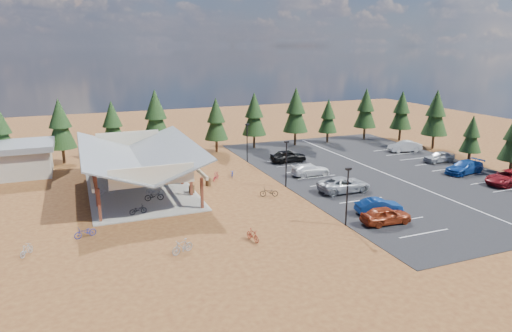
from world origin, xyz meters
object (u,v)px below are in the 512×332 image
(trash_bin_1, at_px, (208,182))
(car_6, at_px, (507,177))
(car_4, at_px, (288,156))
(lamp_post_0, at_px, (347,193))
(outbuilding, at_px, (5,160))
(car_3, at_px, (311,170))
(bike_1, at_px, (106,189))
(bike_0, at_px, (138,210))
(bike_10, at_px, (85,232))
(bike_14, at_px, (232,173))
(bike_15, at_px, (216,176))
(car_1, at_px, (379,206))
(lamp_post_1, at_px, (286,161))
(bike_4, at_px, (154,196))
(trash_bin_0, at_px, (192,190))
(bike_13, at_px, (182,246))
(car_7, at_px, (464,167))
(bike_16, at_px, (269,192))
(car_0, at_px, (386,215))
(bike_7, at_px, (158,166))
(bike_3, at_px, (123,172))
(bike_6, at_px, (170,178))
(bike_2, at_px, (117,184))
(car_8, at_px, (439,157))
(lamp_post_2, at_px, (247,140))
(bike_5, at_px, (155,190))
(car_2, at_px, (344,184))
(bike_11, at_px, (253,235))
(bike_9, at_px, (26,250))
(bike_pavilion, at_px, (138,155))
(car_9, at_px, (405,146))

(trash_bin_1, distance_m, car_6, 33.36)
(car_4, bearing_deg, lamp_post_0, 167.56)
(outbuilding, distance_m, car_3, 36.12)
(bike_1, distance_m, car_6, 43.79)
(bike_0, xyz_separation_m, bike_10, (-4.66, -3.58, -0.05))
(bike_14, bearing_deg, car_6, -6.49)
(bike_15, bearing_deg, car_1, 162.11)
(lamp_post_1, xyz_separation_m, bike_4, (-14.28, 0.44, -2.39))
(trash_bin_0, distance_m, bike_4, 4.20)
(bike_13, distance_m, car_7, 37.78)
(bike_10, distance_m, bike_16, 18.32)
(lamp_post_1, height_order, car_0, lamp_post_1)
(bike_7, bearing_deg, car_7, -108.25)
(bike_3, distance_m, bike_6, 6.53)
(lamp_post_1, bearing_deg, bike_0, -170.25)
(car_3, bearing_deg, bike_14, 72.58)
(bike_2, bearing_deg, trash_bin_1, -108.20)
(bike_6, distance_m, car_8, 35.31)
(lamp_post_2, bearing_deg, bike_5, -144.69)
(lamp_post_0, bearing_deg, bike_13, -179.24)
(bike_3, xyz_separation_m, bike_13, (1.88, -23.07, -0.06))
(car_2, bearing_deg, bike_14, 43.90)
(lamp_post_0, bearing_deg, car_1, 15.96)
(bike_1, bearing_deg, bike_2, -40.12)
(car_2, bearing_deg, car_4, 0.98)
(bike_2, relative_size, bike_3, 1.12)
(bike_6, xyz_separation_m, bike_14, (7.26, -0.47, -0.11))
(bike_11, height_order, bike_16, bike_11)
(trash_bin_1, distance_m, bike_11, 15.72)
(bike_1, height_order, bike_11, bike_1)
(bike_2, height_order, car_1, car_1)
(bike_2, height_order, bike_11, bike_2)
(lamp_post_0, height_order, car_3, lamp_post_0)
(car_6, bearing_deg, bike_15, -123.83)
(bike_0, bearing_deg, bike_7, -26.33)
(trash_bin_1, xyz_separation_m, bike_6, (-3.65, 2.76, 0.09))
(bike_7, bearing_deg, bike_9, 152.34)
(bike_7, relative_size, bike_10, 0.88)
(bike_1, xyz_separation_m, bike_4, (4.30, -3.90, -0.06))
(bike_pavilion, relative_size, car_2, 3.41)
(bike_pavilion, bearing_deg, bike_5, -69.73)
(bike_10, height_order, car_2, car_2)
(lamp_post_1, xyz_separation_m, bike_11, (-8.65, -12.04, -2.48))
(car_6, bearing_deg, outbuilding, -124.19)
(car_8, xyz_separation_m, car_9, (-0.17, 6.69, 0.06))
(bike_15, bearing_deg, bike_pavilion, 39.90)
(car_6, bearing_deg, trash_bin_0, -115.58)
(trash_bin_0, height_order, bike_2, bike_2)
(bike_11, xyz_separation_m, car_3, (13.30, 14.99, 0.23))
(outbuilding, xyz_separation_m, bike_1, (10.42, -11.66, -1.38))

